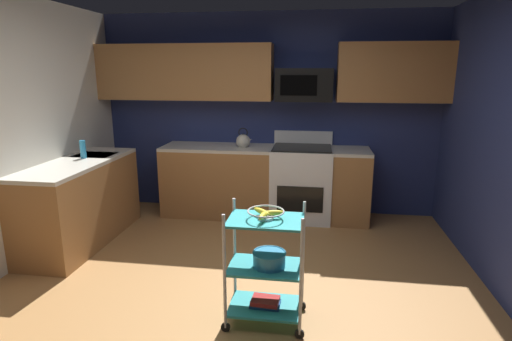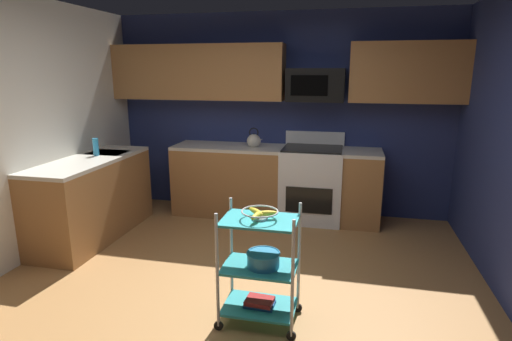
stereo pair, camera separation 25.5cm
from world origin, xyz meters
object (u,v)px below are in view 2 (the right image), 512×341
Objects in this scene: microwave at (316,85)px; dish_soap_bottle at (96,147)px; fruit_bowl at (260,213)px; mixing_bowl_large at (263,259)px; kettle at (254,141)px; book_stack at (260,302)px; oven_range at (312,183)px; rolling_cart at (260,267)px.

dish_soap_bottle is (-2.40, -1.06, -0.68)m from microwave.
fruit_bowl is 0.36m from mixing_bowl_large.
kettle is (-0.75, -0.11, -0.70)m from microwave.
mixing_bowl_large is 1.09× the size of book_stack.
mixing_bowl_large is at bearing -31.40° from dish_soap_bottle.
oven_range is 2.34m from rolling_cart.
microwave is 2.71m from mixing_bowl_large.
microwave is 2.65× the size of kettle.
dish_soap_bottle is at bearing 148.29° from book_stack.
fruit_bowl is (0.00, 0.00, 0.42)m from rolling_cart.
mixing_bowl_large is (0.03, -0.00, 0.07)m from rolling_cart.
kettle is at bearing -179.71° from oven_range.
oven_range is at bearing 85.87° from fruit_bowl.
oven_range is 0.92m from kettle.
book_stack is 0.88× the size of kettle.
mixing_bowl_large is 0.36m from book_stack.
microwave is 3.50× the size of dish_soap_bottle.
microwave reaches higher than oven_range.
fruit_bowl is at bearing 123.69° from book_stack.
mixing_bowl_large is 1.26× the size of dish_soap_bottle.
rolling_cart is at bearing -93.94° from microwave.
rolling_cart is 3.63× the size of mixing_bowl_large.
rolling_cart is at bearing -31.71° from dish_soap_bottle.
microwave is at bearing 8.19° from kettle.
oven_range is at bearing 85.87° from book_stack.
fruit_bowl reaches higher than mixing_bowl_large.
oven_range is at bearing 85.87° from rolling_cart.
microwave is at bearing 90.26° from oven_range.
rolling_cart is (-0.17, -2.33, -0.03)m from oven_range.
mixing_bowl_large is 2.46m from kettle.
kettle is (-0.61, 2.33, 0.48)m from mixing_bowl_large.
book_stack is at bearing -93.94° from microwave.
rolling_cart is 0.30m from book_stack.
dish_soap_bottle is at bearing 148.29° from fruit_bowl.
book_stack is (-0.03, -0.00, -0.36)m from mixing_bowl_large.
fruit_bowl is at bearing -93.94° from microwave.
kettle reaches higher than rolling_cart.
kettle is (-0.59, 2.33, 0.54)m from rolling_cart.
book_stack is (0.00, -0.00, -0.30)m from rolling_cart.
dish_soap_bottle reaches higher than book_stack.
oven_range is at bearing -89.74° from microwave.
mixing_bowl_large is at bearing -75.25° from kettle.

